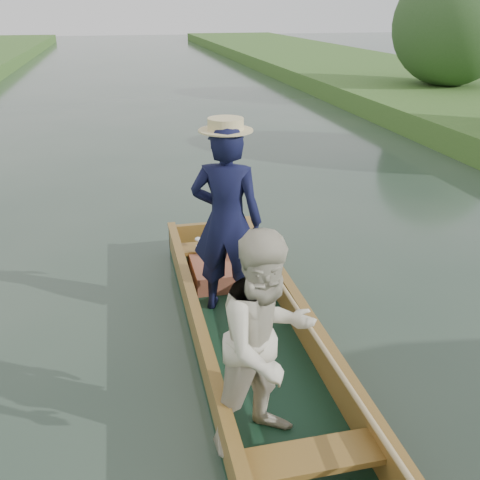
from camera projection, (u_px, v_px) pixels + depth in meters
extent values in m
plane|color=#283D30|center=(254.00, 355.00, 5.14)|extent=(120.00, 120.00, 0.00)
cylinder|color=#47331E|center=(446.00, 71.00, 17.91)|extent=(0.44, 0.44, 2.08)
sphere|color=#27471C|center=(453.00, 25.00, 17.33)|extent=(3.88, 3.88, 3.88)
sphere|color=#27471C|center=(462.00, 37.00, 17.88)|extent=(2.20, 2.20, 2.20)
cube|color=#13311F|center=(254.00, 351.00, 5.12)|extent=(1.10, 5.00, 0.08)
cube|color=olive|center=(201.00, 341.00, 4.94)|extent=(0.08, 5.00, 0.32)
cube|color=olive|center=(305.00, 327.00, 5.14)|extent=(0.08, 5.00, 0.32)
cube|color=olive|center=(210.00, 234.00, 7.24)|extent=(1.10, 0.08, 0.32)
cube|color=olive|center=(200.00, 324.00, 4.87)|extent=(0.10, 5.00, 0.04)
cube|color=olive|center=(306.00, 311.00, 5.07)|extent=(0.10, 5.00, 0.04)
cube|color=olive|center=(217.00, 247.00, 6.71)|extent=(0.94, 0.30, 0.05)
cube|color=olive|center=(312.00, 457.00, 3.59)|extent=(0.94, 0.30, 0.05)
imported|color=black|center=(227.00, 221.00, 5.40)|extent=(0.86, 0.72, 2.00)
cylinder|color=beige|center=(226.00, 127.00, 5.01)|extent=(0.52, 0.52, 0.12)
imported|color=beige|center=(266.00, 343.00, 3.72)|extent=(1.00, 0.89, 1.69)
cube|color=#AA3B37|center=(227.00, 268.00, 6.42)|extent=(0.85, 0.90, 0.22)
sphere|color=tan|center=(255.00, 251.00, 6.30)|extent=(0.23, 0.23, 0.23)
sphere|color=tan|center=(255.00, 238.00, 6.22)|extent=(0.17, 0.17, 0.17)
sphere|color=tan|center=(250.00, 233.00, 6.18)|extent=(0.06, 0.06, 0.06)
sphere|color=tan|center=(260.00, 232.00, 6.20)|extent=(0.06, 0.06, 0.06)
sphere|color=tan|center=(257.00, 242.00, 6.16)|extent=(0.07, 0.07, 0.07)
sphere|color=tan|center=(247.00, 250.00, 6.24)|extent=(0.08, 0.08, 0.08)
sphere|color=tan|center=(264.00, 248.00, 6.28)|extent=(0.08, 0.08, 0.08)
sphere|color=tan|center=(251.00, 260.00, 6.29)|extent=(0.09, 0.09, 0.09)
sphere|color=tan|center=(260.00, 259.00, 6.32)|extent=(0.09, 0.09, 0.09)
cylinder|color=silver|center=(199.00, 246.00, 6.65)|extent=(0.07, 0.07, 0.01)
cylinder|color=silver|center=(198.00, 243.00, 6.64)|extent=(0.01, 0.01, 0.08)
ellipsoid|color=silver|center=(198.00, 239.00, 6.62)|extent=(0.09, 0.09, 0.05)
cylinder|color=tan|center=(320.00, 343.00, 4.52)|extent=(0.04, 3.99, 0.18)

